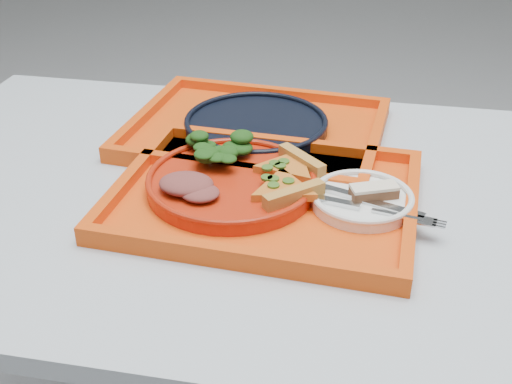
# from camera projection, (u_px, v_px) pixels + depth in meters

# --- Properties ---
(table) EXTENTS (1.60, 0.80, 0.75)m
(table) POSITION_uv_depth(u_px,v_px,m) (357.00, 240.00, 1.02)
(table) COLOR #B0BAC6
(table) RESTS_ON ground
(tray_main) EXTENTS (0.47, 0.38, 0.01)m
(tray_main) POSITION_uv_depth(u_px,v_px,m) (265.00, 199.00, 0.98)
(tray_main) COLOR #DC440B
(tray_main) RESTS_ON table
(tray_far) EXTENTS (0.48, 0.39, 0.01)m
(tray_far) POSITION_uv_depth(u_px,v_px,m) (256.00, 133.00, 1.18)
(tray_far) COLOR #DC440B
(tray_far) RESTS_ON table
(dinner_plate) EXTENTS (0.26, 0.26, 0.02)m
(dinner_plate) POSITION_uv_depth(u_px,v_px,m) (231.00, 184.00, 0.99)
(dinner_plate) COLOR #AE220B
(dinner_plate) RESTS_ON tray_main
(side_plate) EXTENTS (0.15, 0.15, 0.01)m
(side_plate) POSITION_uv_depth(u_px,v_px,m) (362.00, 201.00, 0.95)
(side_plate) COLOR white
(side_plate) RESTS_ON tray_main
(navy_plate) EXTENTS (0.26, 0.26, 0.02)m
(navy_plate) POSITION_uv_depth(u_px,v_px,m) (256.00, 126.00, 1.17)
(navy_plate) COLOR black
(navy_plate) RESTS_ON tray_far
(pizza_slice_a) EXTENTS (0.15, 0.15, 0.02)m
(pizza_slice_a) POSITION_uv_depth(u_px,v_px,m) (284.00, 186.00, 0.94)
(pizza_slice_a) COLOR orange
(pizza_slice_a) RESTS_ON dinner_plate
(pizza_slice_b) EXTENTS (0.15, 0.15, 0.02)m
(pizza_slice_b) POSITION_uv_depth(u_px,v_px,m) (288.00, 165.00, 1.00)
(pizza_slice_b) COLOR orange
(pizza_slice_b) RESTS_ON dinner_plate
(salad_heap) EXTENTS (0.09, 0.08, 0.05)m
(salad_heap) POSITION_uv_depth(u_px,v_px,m) (216.00, 149.00, 1.02)
(salad_heap) COLOR black
(salad_heap) RESTS_ON dinner_plate
(meat_portion) EXTENTS (0.08, 0.07, 0.02)m
(meat_portion) POSITION_uv_depth(u_px,v_px,m) (186.00, 184.00, 0.94)
(meat_portion) COLOR brown
(meat_portion) RESTS_ON dinner_plate
(dessert_bar) EXTENTS (0.07, 0.05, 0.02)m
(dessert_bar) POSITION_uv_depth(u_px,v_px,m) (374.00, 191.00, 0.94)
(dessert_bar) COLOR #532B1B
(dessert_bar) RESTS_ON side_plate
(knife) EXTENTS (0.18, 0.08, 0.01)m
(knife) POSITION_uv_depth(u_px,v_px,m) (363.00, 198.00, 0.93)
(knife) COLOR silver
(knife) RESTS_ON side_plate
(fork) EXTENTS (0.19, 0.06, 0.01)m
(fork) POSITION_uv_depth(u_px,v_px,m) (370.00, 209.00, 0.91)
(fork) COLOR silver
(fork) RESTS_ON side_plate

